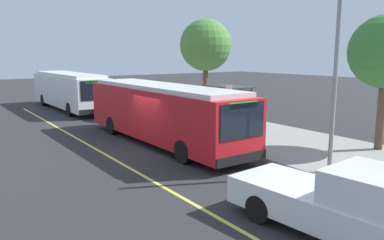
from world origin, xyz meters
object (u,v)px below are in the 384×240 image
Objects in this scene: route_sign_post at (229,104)px; transit_bus_second at (69,89)px; pickup_truck at (344,205)px; pedestrian_commuter at (190,111)px; waiting_bench at (227,120)px; transit_bus_main at (162,112)px.

transit_bus_second is at bearing -169.61° from route_sign_post.
pedestrian_commuter is at bearing 161.14° from pickup_truck.
transit_bus_second is at bearing 177.16° from pickup_truck.
waiting_bench is at bearing 152.16° from pickup_truck.
route_sign_post is 1.66× the size of pedestrian_commuter.
pickup_truck is at bearing -2.84° from transit_bus_second.
pickup_truck is 10.40m from route_sign_post.
transit_bus_main reaches higher than waiting_bench.
pickup_truck reaches higher than waiting_bench.
transit_bus_second reaches higher than pickup_truck.
pickup_truck is at bearing -18.86° from pedestrian_commuter.
transit_bus_second reaches higher than pedestrian_commuter.
route_sign_post is at bearing -2.80° from pedestrian_commuter.
waiting_bench is at bearing 51.39° from pedestrian_commuter.
transit_bus_main is 7.36× the size of waiting_bench.
transit_bus_main is 4.20× the size of route_sign_post.
pedestrian_commuter is (-13.13, 4.49, 0.26)m from pickup_truck.
route_sign_post is at bearing 155.41° from pickup_truck.
pedestrian_commuter is at bearing 123.29° from transit_bus_main.
pedestrian_commuter is at bearing 14.11° from transit_bus_second.
transit_bus_second is 7.33× the size of waiting_bench.
route_sign_post is at bearing 59.07° from transit_bus_main.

